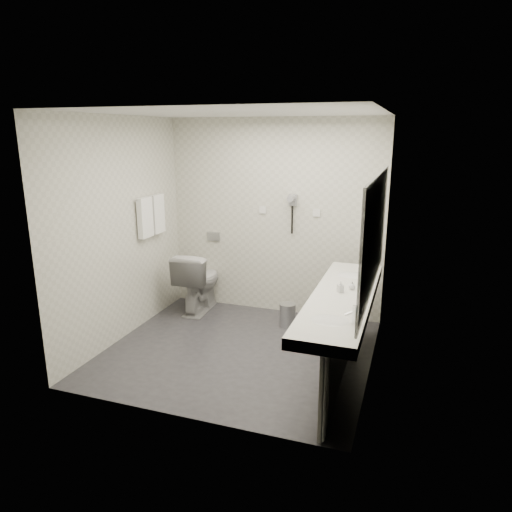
% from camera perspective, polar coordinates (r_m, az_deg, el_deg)
% --- Properties ---
extents(floor, '(2.80, 2.80, 0.00)m').
position_cam_1_polar(floor, '(5.22, -2.14, -11.47)').
color(floor, '#2D2C31').
rests_on(floor, ground).
extents(ceiling, '(2.80, 2.80, 0.00)m').
position_cam_1_polar(ceiling, '(4.68, -2.44, 17.11)').
color(ceiling, silver).
rests_on(ceiling, wall_back).
extents(wall_back, '(2.80, 0.00, 2.80)m').
position_cam_1_polar(wall_back, '(6.00, 2.23, 4.64)').
color(wall_back, beige).
rests_on(wall_back, floor).
extents(wall_front, '(2.80, 0.00, 2.80)m').
position_cam_1_polar(wall_front, '(3.66, -9.67, -2.31)').
color(wall_front, beige).
rests_on(wall_front, floor).
extents(wall_left, '(0.00, 2.60, 2.60)m').
position_cam_1_polar(wall_left, '(5.45, -16.14, 3.01)').
color(wall_left, beige).
rests_on(wall_left, floor).
extents(wall_right, '(0.00, 2.60, 2.60)m').
position_cam_1_polar(wall_right, '(4.50, 14.60, 0.66)').
color(wall_right, beige).
rests_on(wall_right, floor).
extents(vanity_counter, '(0.55, 2.20, 0.10)m').
position_cam_1_polar(vanity_counter, '(4.46, 10.47, -5.25)').
color(vanity_counter, silver).
rests_on(vanity_counter, floor).
extents(vanity_panel, '(0.03, 2.15, 0.75)m').
position_cam_1_polar(vanity_panel, '(4.62, 10.53, -10.24)').
color(vanity_panel, gray).
rests_on(vanity_panel, floor).
extents(vanity_post_near, '(0.06, 0.06, 0.75)m').
position_cam_1_polar(vanity_post_near, '(3.71, 8.44, -16.88)').
color(vanity_post_near, silver).
rests_on(vanity_post_near, floor).
extents(vanity_post_far, '(0.06, 0.06, 0.75)m').
position_cam_1_polar(vanity_post_far, '(5.57, 12.48, -5.87)').
color(vanity_post_far, silver).
rests_on(vanity_post_far, floor).
extents(mirror, '(0.02, 2.20, 1.05)m').
position_cam_1_polar(mirror, '(4.26, 14.34, 2.66)').
color(mirror, '#B2BCC6').
rests_on(mirror, wall_right).
extents(basin_near, '(0.40, 0.31, 0.05)m').
position_cam_1_polar(basin_near, '(3.85, 8.99, -7.96)').
color(basin_near, silver).
rests_on(basin_near, vanity_counter).
extents(basin_far, '(0.40, 0.31, 0.05)m').
position_cam_1_polar(basin_far, '(5.06, 11.63, -2.45)').
color(basin_far, silver).
rests_on(basin_far, vanity_counter).
extents(faucet_near, '(0.04, 0.04, 0.15)m').
position_cam_1_polar(faucet_near, '(3.79, 11.97, -7.01)').
color(faucet_near, silver).
rests_on(faucet_near, vanity_counter).
extents(faucet_far, '(0.04, 0.04, 0.15)m').
position_cam_1_polar(faucet_far, '(5.02, 13.88, -1.66)').
color(faucet_far, silver).
rests_on(faucet_far, vanity_counter).
extents(soap_bottle_a, '(0.07, 0.07, 0.11)m').
position_cam_1_polar(soap_bottle_a, '(4.49, 10.28, -3.70)').
color(soap_bottle_a, beige).
rests_on(soap_bottle_a, vanity_counter).
extents(soap_bottle_b, '(0.08, 0.08, 0.08)m').
position_cam_1_polar(soap_bottle_b, '(4.59, 11.67, -3.55)').
color(soap_bottle_b, beige).
rests_on(soap_bottle_b, vanity_counter).
extents(glass_left, '(0.08, 0.08, 0.11)m').
position_cam_1_polar(glass_left, '(4.60, 13.38, -3.39)').
color(glass_left, silver).
rests_on(glass_left, vanity_counter).
extents(glass_right, '(0.08, 0.08, 0.12)m').
position_cam_1_polar(glass_right, '(4.78, 12.77, -2.64)').
color(glass_right, silver).
rests_on(glass_right, vanity_counter).
extents(toilet, '(0.49, 0.82, 0.81)m').
position_cam_1_polar(toilet, '(6.24, -7.02, -3.06)').
color(toilet, silver).
rests_on(toilet, floor).
extents(flush_plate, '(0.18, 0.02, 0.12)m').
position_cam_1_polar(flush_plate, '(6.34, -5.22, 2.39)').
color(flush_plate, '#B2B5BA').
rests_on(flush_plate, wall_back).
extents(pedal_bin, '(0.25, 0.25, 0.28)m').
position_cam_1_polar(pedal_bin, '(5.78, 3.87, -7.27)').
color(pedal_bin, '#B2B5BA').
rests_on(pedal_bin, floor).
extents(bin_lid, '(0.20, 0.20, 0.02)m').
position_cam_1_polar(bin_lid, '(5.73, 3.90, -5.92)').
color(bin_lid, '#B2B5BA').
rests_on(bin_lid, pedal_bin).
extents(towel_rail, '(0.02, 0.62, 0.02)m').
position_cam_1_polar(towel_rail, '(5.83, -12.86, 6.96)').
color(towel_rail, silver).
rests_on(towel_rail, wall_left).
extents(towel_near, '(0.07, 0.24, 0.48)m').
position_cam_1_polar(towel_near, '(5.74, -13.38, 4.59)').
color(towel_near, white).
rests_on(towel_near, towel_rail).
extents(towel_far, '(0.07, 0.24, 0.48)m').
position_cam_1_polar(towel_far, '(5.97, -11.96, 5.06)').
color(towel_far, white).
rests_on(towel_far, towel_rail).
extents(dryer_cradle, '(0.10, 0.04, 0.14)m').
position_cam_1_polar(dryer_cradle, '(5.87, 4.52, 6.84)').
color(dryer_cradle, gray).
rests_on(dryer_cradle, wall_back).
extents(dryer_barrel, '(0.08, 0.14, 0.08)m').
position_cam_1_polar(dryer_barrel, '(5.80, 4.35, 7.05)').
color(dryer_barrel, gray).
rests_on(dryer_barrel, dryer_cradle).
extents(dryer_cord, '(0.02, 0.02, 0.35)m').
position_cam_1_polar(dryer_cord, '(5.89, 4.43, 4.42)').
color(dryer_cord, black).
rests_on(dryer_cord, dryer_cradle).
extents(switch_plate_a, '(0.09, 0.02, 0.09)m').
position_cam_1_polar(switch_plate_a, '(6.02, 0.83, 5.65)').
color(switch_plate_a, silver).
rests_on(switch_plate_a, wall_back).
extents(switch_plate_b, '(0.09, 0.02, 0.09)m').
position_cam_1_polar(switch_plate_b, '(5.84, 7.39, 5.24)').
color(switch_plate_b, silver).
rests_on(switch_plate_b, wall_back).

